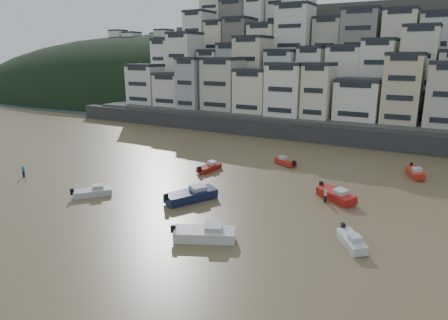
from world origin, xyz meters
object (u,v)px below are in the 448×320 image
Objects in this scene: boat_b at (352,239)px; boat_j at (92,191)px; boat_c at (191,194)px; boat_e at (336,194)px; boat_f at (209,167)px; person_blue at (23,171)px; boat_h at (285,161)px; person_pink at (325,195)px; boat_i at (415,172)px; boat_a at (205,232)px.

boat_j is at bearing -119.51° from boat_b.
boat_e is at bearing -33.84° from boat_c.
boat_f is (-24.51, 14.22, 0.02)m from boat_b.
person_blue is (-26.74, -3.99, -0.10)m from boat_c.
boat_h is 2.63× the size of person_pink.
boat_j reaches higher than boat_h.
person_blue is at bearing -77.95° from boat_i.
boat_e is 43.76m from person_blue.
boat_j is 28.69m from person_pink.
boat_f is 20.23m from boat_e.
boat_h is (-3.53, 29.31, -0.24)m from boat_a.
boat_b is 13.68m from boat_a.
boat_a is at bearing 126.17° from boat_h.
person_blue is (-49.07, -28.68, 0.12)m from boat_i.
person_blue reaches higher than boat_b.
person_blue is at bearing -127.12° from boat_e.
boat_c reaches higher than boat_h.
boat_a is 0.89× the size of boat_c.
person_blue is 42.51m from person_pink.
boat_c reaches higher than boat_i.
boat_h is at bearing -37.85° from boat_f.
boat_f is 1.00× the size of boat_j.
boat_f is at bearing -154.40° from boat_b.
boat_j is 0.91× the size of boat_i.
boat_h is 19.01m from boat_i.
boat_e is (26.69, 13.91, 0.15)m from boat_j.
boat_a is at bearing -143.19° from boat_f.
boat_a reaches higher than boat_f.
person_pink reaches higher than boat_b.
boat_a is 1.27× the size of boat_j.
boat_b is 0.97× the size of boat_f.
boat_h is 21.51m from boat_c.
boat_c is at bearing -150.83° from person_pink.
boat_e is (-4.49, 11.31, 0.17)m from boat_b.
boat_f is at bearing 167.56° from person_pink.
boat_a is at bearing -113.37° from person_pink.
person_blue reaches higher than boat_a.
boat_b is 2.79× the size of person_pink.
boat_b is at bearing -114.46° from boat_f.
person_blue is 1.00× the size of person_pink.
boat_f is 13.08m from boat_c.
boat_e reaches higher than boat_f.
boat_c is at bearing -60.38° from boat_i.
person_pink is at bearing -26.14° from boat_j.
boat_i is (27.35, 12.61, 0.07)m from boat_f.
boat_j is 2.88× the size of person_pink.
boat_h is 0.91× the size of boat_j.
person_pink is at bearing -36.10° from boat_c.
boat_a is 1.39× the size of boat_h.
boat_i is at bearing 30.31° from person_blue.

